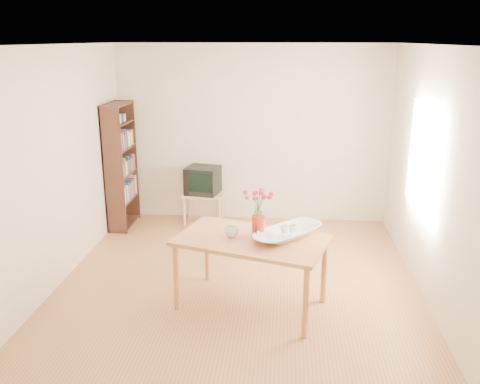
# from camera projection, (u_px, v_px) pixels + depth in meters

# --- Properties ---
(room) EXTENTS (4.50, 4.50, 4.50)m
(room) POSITION_uv_depth(u_px,v_px,m) (240.00, 173.00, 5.34)
(room) COLOR #9C6137
(room) RESTS_ON ground
(table) EXTENTS (1.65, 1.23, 0.75)m
(table) POSITION_uv_depth(u_px,v_px,m) (251.00, 245.00, 5.08)
(table) COLOR #B06A3C
(table) RESTS_ON ground
(tv_stand) EXTENTS (0.60, 0.45, 0.46)m
(tv_stand) POSITION_uv_depth(u_px,v_px,m) (203.00, 198.00, 7.54)
(tv_stand) COLOR tan
(tv_stand) RESTS_ON ground
(bookshelf) EXTENTS (0.28, 0.70, 1.80)m
(bookshelf) POSITION_uv_depth(u_px,v_px,m) (121.00, 170.00, 7.30)
(bookshelf) COLOR black
(bookshelf) RESTS_ON ground
(pitcher) EXTENTS (0.15, 0.22, 0.22)m
(pitcher) POSITION_uv_depth(u_px,v_px,m) (258.00, 227.00, 5.06)
(pitcher) COLOR red
(pitcher) RESTS_ON table
(flowers) EXTENTS (0.25, 0.25, 0.36)m
(flowers) POSITION_uv_depth(u_px,v_px,m) (259.00, 200.00, 4.98)
(flowers) COLOR #E7364D
(flowers) RESTS_ON pitcher
(mug) EXTENTS (0.14, 0.14, 0.11)m
(mug) POSITION_uv_depth(u_px,v_px,m) (232.00, 231.00, 5.08)
(mug) COLOR white
(mug) RESTS_ON table
(bowl) EXTENTS (0.76, 0.76, 0.51)m
(bowl) POSITION_uv_depth(u_px,v_px,m) (288.00, 213.00, 5.01)
(bowl) COLOR white
(bowl) RESTS_ON table
(teacup_a) EXTENTS (0.08, 0.08, 0.06)m
(teacup_a) POSITION_uv_depth(u_px,v_px,m) (284.00, 218.00, 5.03)
(teacup_a) COLOR white
(teacup_a) RESTS_ON bowl
(teacup_b) EXTENTS (0.08, 0.08, 0.07)m
(teacup_b) POSITION_uv_depth(u_px,v_px,m) (293.00, 217.00, 5.04)
(teacup_b) COLOR white
(teacup_b) RESTS_ON bowl
(television) EXTENTS (0.53, 0.50, 0.40)m
(television) POSITION_uv_depth(u_px,v_px,m) (203.00, 180.00, 7.48)
(television) COLOR black
(television) RESTS_ON tv_stand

